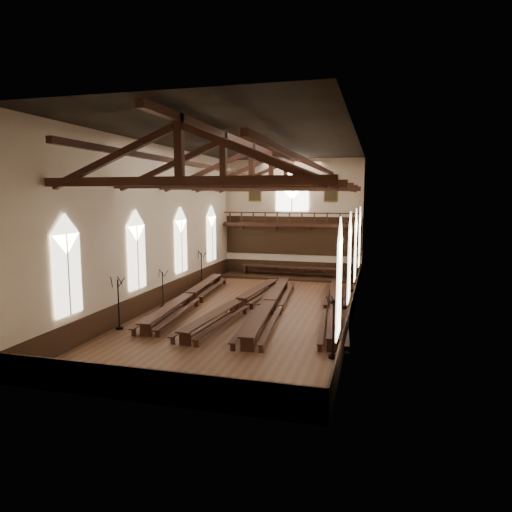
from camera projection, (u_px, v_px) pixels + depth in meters
The scene contains 21 objects.
ground at pixel (252, 310), 27.59m from camera, with size 26.00×26.00×0.00m, color brown.
room_walls at pixel (252, 203), 26.75m from camera, with size 26.00×26.00×26.00m.
wainscot_band at pixel (252, 300), 27.51m from camera, with size 12.00×26.00×1.20m.
side_windows at pixel (252, 249), 27.11m from camera, with size 11.85×19.80×4.50m.
end_window at pixel (292, 192), 39.00m from camera, with size 2.80×0.12×3.80m.
minstrels_gallery at pixel (291, 231), 39.21m from camera, with size 11.80×1.24×3.70m.
portraits at pixel (292, 193), 39.02m from camera, with size 7.75×0.09×1.45m.
roof_trusses at pixel (252, 172), 26.52m from camera, with size 11.70×25.70×2.80m.
refectory_row_a at pixel (189, 296), 29.00m from camera, with size 2.16×14.48×0.75m.
refectory_row_b at pixel (239, 302), 27.29m from camera, with size 1.98×14.31×0.73m.
refectory_row_c at pixel (269, 303), 26.91m from camera, with size 2.17×14.67×0.77m.
refectory_row_d at pixel (335, 306), 26.56m from camera, with size 1.94×14.02×0.70m.
dais at pixel (290, 277), 38.45m from camera, with size 11.40×2.79×0.19m, color black.
high_table at pixel (290, 268), 38.35m from camera, with size 8.48×1.35×0.79m.
high_chairs at pixel (292, 268), 39.16m from camera, with size 5.81×0.41×0.93m.
candelabrum_left_near at pixel (119, 313), 23.51m from camera, with size 0.83×0.81×2.77m.
candelabrum_left_mid at pixel (163, 296), 28.29m from camera, with size 0.66×0.72×2.34m.
candelabrum_left_far at pixel (202, 276), 34.44m from camera, with size 0.79×0.85×2.79m.
candelabrum_right_near at pixel (333, 340), 19.28m from camera, with size 0.80×0.80×2.69m.
candelabrum_right_mid at pixel (346, 300), 26.91m from camera, with size 0.70×0.76×2.50m.
candelabrum_right_far at pixel (352, 280), 32.85m from camera, with size 0.82×0.85×2.81m.
Camera 1 is at (7.24, -25.94, 6.84)m, focal length 32.00 mm.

